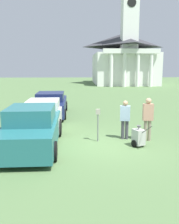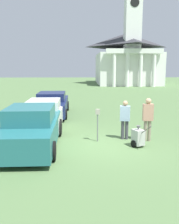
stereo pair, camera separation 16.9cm
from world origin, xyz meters
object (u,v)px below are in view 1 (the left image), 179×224
parked_car_teal (32,129)px  parked_car_white (44,114)px  person_supervisor (148,116)px  church (123,55)px  parked_car_navy (51,104)px  parking_meter (98,119)px  person_worker (125,117)px  equipment_cart (139,137)px

parked_car_teal → parked_car_white: (-0.00, 3.24, -0.07)m
person_supervisor → church: 35.04m
parked_car_white → parked_car_navy: bearing=88.8°
parking_meter → church: bearing=78.3°
person_worker → church: 34.90m
parking_meter → equipment_cart: size_ratio=1.38×
person_supervisor → church: (5.06, 34.45, 3.94)m
church → parked_car_teal: bearing=-105.5°
parked_car_teal → parked_car_white: size_ratio=1.03×
parked_car_navy → church: (9.71, 28.56, 4.30)m
parked_car_navy → person_supervisor: person_supervisor is taller
equipment_cart → church: church is taller
parking_meter → parked_car_white: bearing=135.1°
parking_meter → person_supervisor: size_ratio=0.76×
parked_car_white → parked_car_navy: (-0.00, 3.34, 0.01)m
parked_car_teal → parked_car_navy: (-0.00, 6.58, -0.06)m
equipment_cart → church: size_ratio=0.05×
parked_car_white → person_worker: person_worker is taller
parked_car_teal → person_supervisor: (4.65, 0.69, 0.30)m
person_worker → church: church is taller
parking_meter → parked_car_navy: bearing=113.5°
parking_meter → church: size_ratio=0.06×
equipment_cart → person_supervisor: bearing=29.8°
parked_car_navy → person_supervisor: bearing=-52.9°
church → person_supervisor: bearing=-98.4°
parked_car_white → parking_meter: 3.64m
parked_car_white → church: (9.71, 31.90, 4.31)m
church → parking_meter: bearing=-101.7°
parked_car_navy → person_worker: person_worker is taller
person_supervisor → equipment_cart: 1.14m
person_supervisor → parking_meter: bearing=1.5°
person_worker → person_supervisor: 0.95m
parked_car_teal → person_worker: (3.75, 0.99, 0.21)m
person_supervisor → equipment_cart: bearing=55.0°
parked_car_navy → person_worker: size_ratio=2.97×
parked_car_white → person_supervisor: 5.32m
person_supervisor → person_worker: bearing=-17.2°
parked_car_navy → person_supervisor: 7.52m
person_supervisor → church: church is taller
parked_car_teal → equipment_cart: bearing=-2.0°
parked_car_white → church: bearing=71.9°
parked_car_navy → person_supervisor: size_ratio=2.73×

